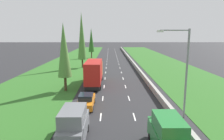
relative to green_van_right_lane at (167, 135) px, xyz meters
The scene contains 14 objects.
ground_plane 45.47m from the green_van_right_lane, 94.19° to the left, with size 300.00×300.00×0.00m, color #28282B.
grass_verge_left 48.08m from the green_van_right_lane, 109.41° to the left, with size 14.00×140.00×0.04m, color #2D6623.
grass_verge_right 46.67m from the green_van_right_lane, 76.33° to the left, with size 14.00×140.00×0.04m, color #2D6623.
median_barrier 45.40m from the green_van_right_lane, 87.00° to the left, with size 0.44×120.00×0.85m, color #9E9B93.
lane_markings 45.47m from the green_van_right_lane, 94.19° to the left, with size 3.64×116.00×0.01m.
green_van_right_lane is the anchor object (origin of this frame).
grey_van_left_lane 7.17m from the green_van_right_lane, 166.64° to the left, with size 1.96×4.90×2.82m.
orange_sedan_left_lane 11.42m from the green_van_right_lane, 127.11° to the left, with size 1.82×4.50×1.64m.
red_box_truck_left_lane 20.52m from the green_van_right_lane, 109.20° to the left, with size 2.46×9.40×4.18m.
green_sedan_left_lane 29.80m from the green_van_right_lane, 103.57° to the left, with size 1.82×4.50×1.64m.
poplar_tree_second 19.89m from the green_van_right_lane, 124.10° to the left, with size 2.05×2.05×10.19m.
poplar_tree_third 38.92m from the green_van_right_lane, 106.84° to the left, with size 2.15×2.15×13.84m.
poplar_tree_fourth 59.11m from the green_van_right_lane, 100.53° to the left, with size 2.07×2.07×10.62m.
street_light_mast 7.85m from the green_van_right_lane, 62.81° to the left, with size 3.20×0.28×9.00m.
Camera 1 is at (-0.76, 1.73, 8.49)m, focal length 31.65 mm.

